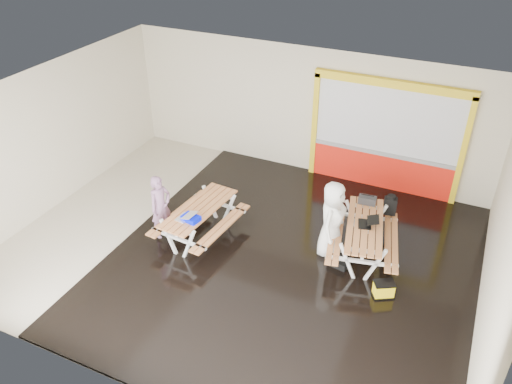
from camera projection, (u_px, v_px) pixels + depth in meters
The scene contains 14 objects.
room at pixel (238, 182), 10.60m from camera, with size 10.02×8.02×3.52m.
deck at pixel (291, 263), 11.07m from camera, with size 7.50×7.98×0.05m, color black.
kiosk at pixel (385, 139), 13.00m from camera, with size 3.88×0.16×3.00m.
picnic_table_left at pixel (200, 215), 11.55m from camera, with size 1.60×2.21×0.84m.
picnic_table_right at pixel (364, 232), 10.99m from camera, with size 1.87×2.39×0.86m.
person_left at pixel (161, 207), 11.42m from camera, with size 0.55×0.36×1.50m, color slate.
person_right at pixel (332, 220), 10.95m from camera, with size 0.87×0.57×1.78m, color white.
laptop_left at pixel (186, 217), 11.05m from camera, with size 0.44×0.40×0.17m.
laptop_right at pixel (368, 223), 10.84m from camera, with size 0.50×0.47×0.18m.
blue_pouch at pixel (191, 218), 11.01m from camera, with size 0.37×0.26×0.11m, color #010EE0.
toolbox at pixel (367, 200), 11.52m from camera, with size 0.40×0.22×0.23m.
backpack at pixel (390, 205), 11.65m from camera, with size 0.32×0.24×0.48m.
dark_case at pixel (339, 262), 10.96m from camera, with size 0.42×0.31×0.16m, color black.
fluke_bag at pixel (384, 290), 10.11m from camera, with size 0.48×0.43×0.34m.
Camera 1 is at (4.15, -8.08, 7.23)m, focal length 36.14 mm.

